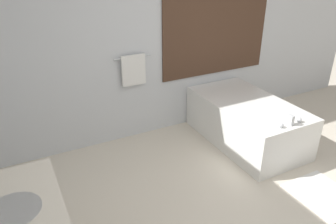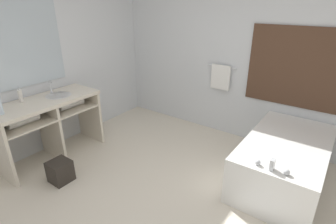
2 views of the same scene
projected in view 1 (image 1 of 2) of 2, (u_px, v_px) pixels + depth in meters
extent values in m
cube|color=silver|center=(152.00, 38.00, 4.21)|extent=(7.40, 0.06, 2.70)
cube|color=#4C3323|center=(216.00, 36.00, 4.61)|extent=(1.70, 0.02, 1.10)
cylinder|color=silver|center=(133.00, 57.00, 4.12)|extent=(0.50, 0.02, 0.02)
cube|color=white|center=(134.00, 70.00, 4.19)|extent=(0.32, 0.04, 0.40)
cylinder|color=white|center=(15.00, 218.00, 2.08)|extent=(0.35, 0.35, 0.13)
cube|color=beige|center=(20.00, 218.00, 2.63)|extent=(0.56, 0.04, 0.84)
cylinder|color=white|center=(23.00, 212.00, 2.25)|extent=(0.13, 0.39, 0.13)
cube|color=white|center=(246.00, 121.00, 4.41)|extent=(0.90, 1.63, 0.58)
ellipsoid|color=white|center=(247.00, 112.00, 4.35)|extent=(0.65, 1.17, 0.30)
cube|color=silver|center=(291.00, 120.00, 3.68)|extent=(0.04, 0.07, 0.12)
sphere|color=silver|center=(281.00, 125.00, 3.64)|extent=(0.06, 0.06, 0.06)
sphere|color=silver|center=(299.00, 120.00, 3.75)|extent=(0.06, 0.06, 0.06)
cube|color=white|center=(324.00, 195.00, 3.50)|extent=(0.58, 0.67, 0.02)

